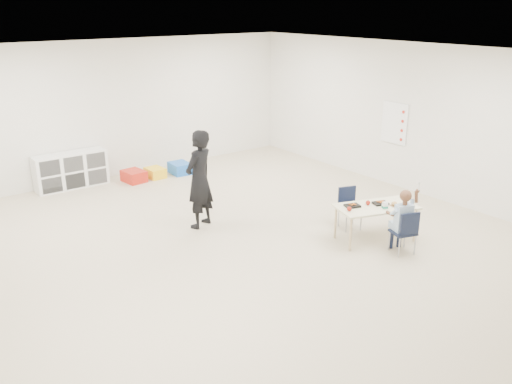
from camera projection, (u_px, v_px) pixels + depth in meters
room at (249, 155)px, 7.78m from camera, size 9.00×9.02×2.80m
table at (375, 223)px, 8.30m from camera, size 1.35×0.97×0.56m
chair_near at (403, 231)px, 7.86m from camera, size 0.41×0.39×0.67m
chair_far at (350, 209)px, 8.71m from camera, size 0.41×0.39×0.67m
child at (404, 219)px, 7.80m from camera, size 0.57×0.57×1.06m
lunch_tray_near at (380, 203)px, 8.27m from camera, size 0.26×0.22×0.03m
lunch_tray_far at (352, 206)px, 8.17m from camera, size 0.26×0.22×0.03m
milk_carton at (385, 205)px, 8.09m from camera, size 0.09×0.09×0.10m
bread_roll at (394, 204)px, 8.20m from camera, size 0.09×0.09×0.07m
apple_near at (368, 203)px, 8.24m from camera, size 0.07×0.07×0.07m
apple_far at (349, 209)px, 7.99m from camera, size 0.07×0.07×0.07m
cubby_shelf at (71, 170)px, 10.66m from camera, size 1.40×0.40×0.70m
rules_poster at (394, 123)px, 10.55m from camera, size 0.02×0.60×0.80m
adult at (199, 179)px, 8.65m from camera, size 0.69×0.59×1.61m
bin_red at (134, 176)px, 11.07m from camera, size 0.43×0.52×0.23m
bin_yellow at (155, 173)px, 11.34m from camera, size 0.34×0.43×0.21m
bin_blue at (180, 168)px, 11.60m from camera, size 0.40×0.50×0.23m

